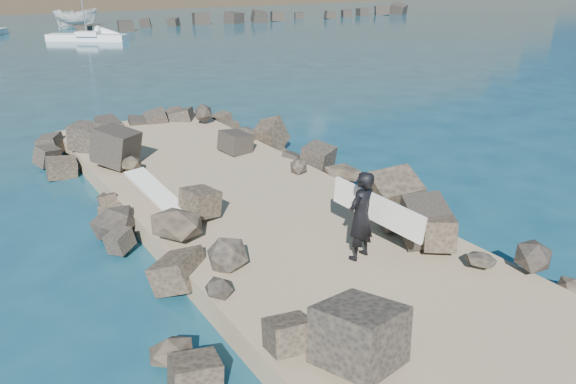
# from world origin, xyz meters

# --- Properties ---
(ground) EXTENTS (800.00, 800.00, 0.00)m
(ground) POSITION_xyz_m (0.00, 0.00, 0.00)
(ground) COLOR #0F384C
(ground) RESTS_ON ground
(jetty) EXTENTS (6.00, 26.00, 0.60)m
(jetty) POSITION_xyz_m (0.00, -2.00, 0.30)
(jetty) COLOR #8C7759
(jetty) RESTS_ON ground
(riprap_left) EXTENTS (2.60, 22.00, 1.00)m
(riprap_left) POSITION_xyz_m (-2.90, -1.50, 0.50)
(riprap_left) COLOR black
(riprap_left) RESTS_ON ground
(riprap_right) EXTENTS (2.60, 22.00, 1.00)m
(riprap_right) POSITION_xyz_m (2.90, -1.50, 0.50)
(riprap_right) COLOR black
(riprap_right) RESTS_ON ground
(breakwater_secondary) EXTENTS (52.00, 4.00, 1.20)m
(breakwater_secondary) POSITION_xyz_m (35.00, 55.00, 0.60)
(breakwater_secondary) COLOR black
(breakwater_secondary) RESTS_ON ground
(surfboard_resting) EXTENTS (0.89, 2.34, 0.08)m
(surfboard_resting) POSITION_xyz_m (-2.36, 1.70, 1.04)
(surfboard_resting) COLOR white
(surfboard_resting) RESTS_ON riprap_left
(boat_imported) EXTENTS (6.06, 4.89, 2.23)m
(boat_imported) POSITION_xyz_m (10.28, 63.51, 1.12)
(boat_imported) COLOR silver
(boat_imported) RESTS_ON ground
(surfer_with_board) EXTENTS (1.06, 2.48, 2.01)m
(surfer_with_board) POSITION_xyz_m (0.48, -3.15, 1.61)
(surfer_with_board) COLOR black
(surfer_with_board) RESTS_ON jetty
(sailboat_c) EXTENTS (7.36, 6.53, 9.64)m
(sailboat_c) POSITION_xyz_m (7.17, 46.20, 0.35)
(sailboat_c) COLOR white
(sailboat_c) RESTS_ON ground
(sailboat_f) EXTENTS (2.60, 5.52, 6.69)m
(sailboat_f) POSITION_xyz_m (35.93, 96.07, 0.35)
(sailboat_f) COLOR white
(sailboat_f) RESTS_ON ground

